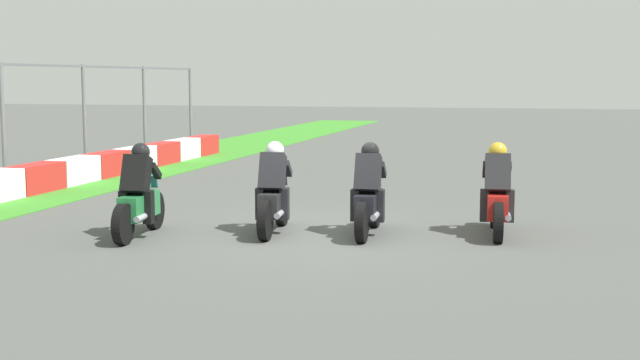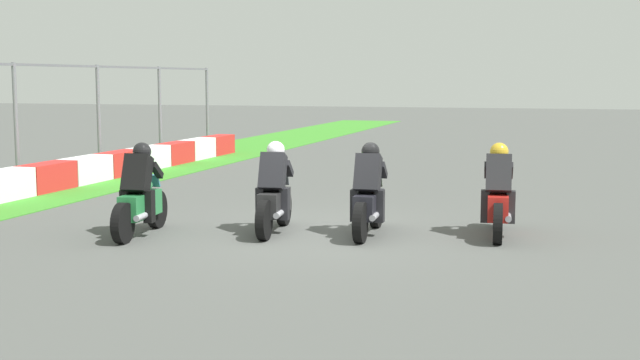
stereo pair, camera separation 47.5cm
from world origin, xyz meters
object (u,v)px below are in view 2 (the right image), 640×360
(rider_lane_c, at_px, (274,195))
(rider_lane_d, at_px, (140,197))
(rider_lane_b, at_px, (369,197))
(rider_lane_a, at_px, (498,198))

(rider_lane_c, distance_m, rider_lane_d, 2.18)
(rider_lane_d, bearing_deg, rider_lane_b, -78.82)
(rider_lane_a, relative_size, rider_lane_c, 1.00)
(rider_lane_a, bearing_deg, rider_lane_c, 96.72)
(rider_lane_a, bearing_deg, rider_lane_d, 101.18)
(rider_lane_a, height_order, rider_lane_c, same)
(rider_lane_b, height_order, rider_lane_c, same)
(rider_lane_a, relative_size, rider_lane_b, 1.00)
(rider_lane_b, bearing_deg, rider_lane_c, 95.66)
(rider_lane_c, xyz_separation_m, rider_lane_d, (-0.88, 1.99, 0.00))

